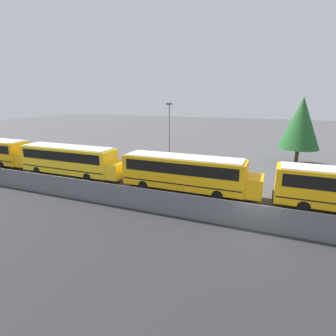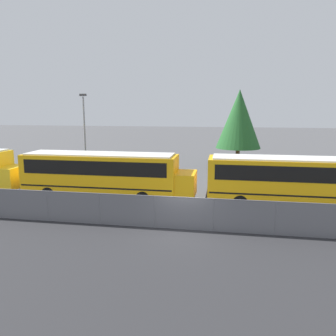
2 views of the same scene
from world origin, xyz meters
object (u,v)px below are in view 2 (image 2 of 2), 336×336
at_px(tree_0, 239,119).
at_px(light_pole, 85,132).
at_px(school_bus_3, 298,178).
at_px(school_bus_2, 104,172).

bearing_deg(tree_0, light_pole, -150.14).
bearing_deg(school_bus_3, school_bus_2, -179.61).
bearing_deg(light_pole, school_bus_2, -57.67).
height_order(light_pole, tree_0, tree_0).
height_order(school_bus_3, tree_0, tree_0).
distance_m(school_bus_2, light_pole, 8.52).
distance_m(school_bus_3, tree_0, 15.67).
bearing_deg(tree_0, school_bus_3, -77.73).
distance_m(school_bus_3, light_pole, 18.84).
bearing_deg(school_bus_2, tree_0, 57.05).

